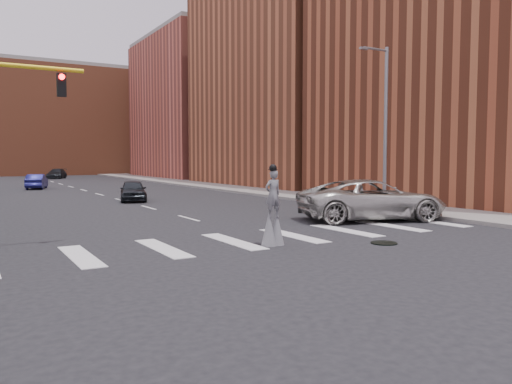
# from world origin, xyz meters

# --- Properties ---
(ground_plane) EXTENTS (160.00, 160.00, 0.00)m
(ground_plane) POSITION_xyz_m (0.00, 0.00, 0.00)
(ground_plane) COLOR black
(ground_plane) RESTS_ON ground
(sidewalk_right) EXTENTS (5.00, 90.00, 0.18)m
(sidewalk_right) POSITION_xyz_m (12.50, 25.00, 0.09)
(sidewalk_right) COLOR slate
(sidewalk_right) RESTS_ON ground
(manhole) EXTENTS (0.90, 0.90, 0.04)m
(manhole) POSITION_xyz_m (3.00, -2.00, 0.02)
(manhole) COLOR black
(manhole) RESTS_ON ground
(building_near) EXTENTS (16.00, 20.00, 22.00)m
(building_near) POSITION_xyz_m (22.00, 8.00, 11.00)
(building_near) COLOR brown
(building_near) RESTS_ON ground
(building_mid) EXTENTS (16.00, 22.00, 24.00)m
(building_mid) POSITION_xyz_m (22.00, 30.00, 12.00)
(building_mid) COLOR #9B4F30
(building_mid) RESTS_ON ground
(building_far) EXTENTS (16.00, 22.00, 20.00)m
(building_far) POSITION_xyz_m (22.00, 54.00, 10.00)
(building_far) COLOR #BC5545
(building_far) RESTS_ON ground
(building_backdrop) EXTENTS (26.00, 14.00, 18.00)m
(building_backdrop) POSITION_xyz_m (6.00, 78.00, 9.00)
(building_backdrop) COLOR #9B4F30
(building_backdrop) RESTS_ON ground
(streetlight) EXTENTS (2.05, 0.20, 9.00)m
(streetlight) POSITION_xyz_m (10.90, 6.00, 4.90)
(streetlight) COLOR slate
(streetlight) RESTS_ON ground
(stilt_performer) EXTENTS (0.84, 0.54, 2.73)m
(stilt_performer) POSITION_xyz_m (-0.46, -0.33, 1.03)
(stilt_performer) COLOR #382616
(stilt_performer) RESTS_ON ground
(suv_crossing) EXTENTS (7.55, 5.17, 1.92)m
(suv_crossing) POSITION_xyz_m (7.19, 3.00, 0.96)
(suv_crossing) COLOR #B2AFA8
(suv_crossing) RESTS_ON ground
(car_near) EXTENTS (2.69, 4.45, 1.42)m
(car_near) POSITION_xyz_m (0.56, 18.83, 0.71)
(car_near) COLOR black
(car_near) RESTS_ON ground
(car_mid) EXTENTS (2.50, 4.40, 1.37)m
(car_mid) POSITION_xyz_m (-3.37, 36.12, 0.69)
(car_mid) COLOR navy
(car_mid) RESTS_ON ground
(car_far) EXTENTS (3.59, 5.06, 1.36)m
(car_far) POSITION_xyz_m (1.94, 59.07, 0.68)
(car_far) COLOR black
(car_far) RESTS_ON ground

